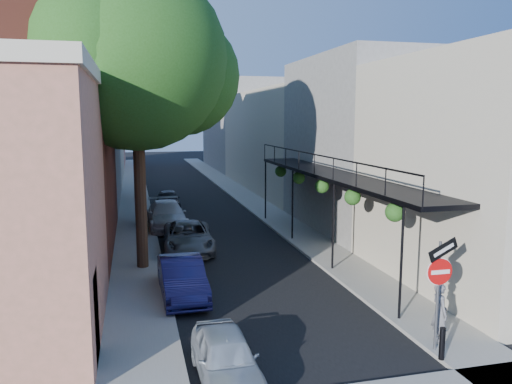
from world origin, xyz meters
TOP-DOWN VIEW (x-y plane):
  - road_surface at (0.00, 30.00)m, footprint 6.00×64.00m
  - sidewalk_left at (-4.00, 30.00)m, footprint 2.00×64.00m
  - sidewalk_right at (4.00, 30.00)m, footprint 2.00×64.00m
  - buildings_left at (-9.30, 28.76)m, footprint 10.10×59.10m
  - buildings_right at (8.99, 29.49)m, footprint 9.80×55.00m
  - sign_post at (3.16, 0.97)m, footprint 0.89×0.17m
  - bollard at (3.00, 0.50)m, footprint 0.14×0.14m
  - oak_near at (-3.37, 10.26)m, footprint 7.48×6.80m
  - oak_mid at (-3.42, 18.23)m, footprint 6.60×6.00m
  - oak_far at (-3.35, 27.27)m, footprint 7.70×7.00m
  - parked_car_a at (-2.17, 0.97)m, footprint 1.36×3.32m
  - parked_car_b at (-2.60, 6.58)m, footprint 1.45×3.96m
  - parked_car_c at (-1.77, 12.30)m, footprint 2.37×4.71m
  - parked_car_d at (-2.37, 17.33)m, footprint 2.07×4.90m
  - parked_car_e at (-1.89, 23.15)m, footprint 1.43×3.55m
  - pedestrian at (3.49, 1.36)m, footprint 0.44×0.61m

SIDE VIEW (x-z plane):
  - road_surface at x=0.00m, z-range 0.00..0.01m
  - sidewalk_left at x=-4.00m, z-range 0.00..0.12m
  - sidewalk_right at x=4.00m, z-range 0.00..0.12m
  - bollard at x=3.00m, z-range 0.12..0.92m
  - parked_car_a at x=-2.17m, z-range 0.00..1.13m
  - parked_car_e at x=-1.89m, z-range 0.00..1.21m
  - parked_car_c at x=-1.77m, z-range 0.00..1.28m
  - parked_car_b at x=-2.60m, z-range 0.00..1.30m
  - parked_car_d at x=-2.37m, z-range 0.00..1.41m
  - pedestrian at x=3.49m, z-range 0.12..1.69m
  - sign_post at x=3.16m, z-range 0.54..3.53m
  - buildings_right at x=8.99m, z-range -0.58..9.42m
  - buildings_left at x=-9.30m, z-range -1.06..10.94m
  - oak_mid at x=-3.42m, z-range 1.96..12.16m
  - oak_near at x=-3.37m, z-range 2.17..13.59m
  - oak_far at x=-3.35m, z-range 2.31..14.21m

